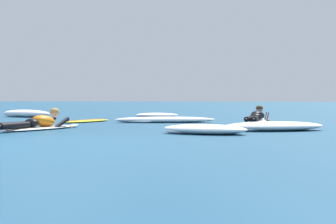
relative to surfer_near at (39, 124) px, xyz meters
name	(u,v)px	position (x,y,z in m)	size (l,w,h in m)	color
ground_plane	(162,118)	(1.56, 6.67, -0.13)	(120.00, 120.00, 0.00)	navy
surfer_near	(39,124)	(0.00, 0.00, 0.00)	(1.33, 2.60, 0.53)	white
surfer_far	(257,117)	(4.92, 4.32, 0.01)	(0.78, 2.57, 0.54)	white
drifting_surfboard	(86,121)	(-0.11, 3.43, -0.10)	(1.23, 1.98, 0.16)	yellow
whitewater_front	(205,129)	(3.89, -0.63, -0.04)	(1.86, 1.04, 0.20)	white
whitewater_mid_left	(26,114)	(-3.51, 6.43, 0.00)	(2.34, 1.29, 0.28)	white
whitewater_mid_right	(165,120)	(2.27, 3.56, -0.05)	(2.99, 1.15, 0.18)	white
whitewater_back	(274,126)	(5.31, 0.66, -0.04)	(2.46, 1.61, 0.21)	white
whitewater_far_band	(157,115)	(1.27, 7.32, -0.06)	(1.59, 1.08, 0.16)	white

